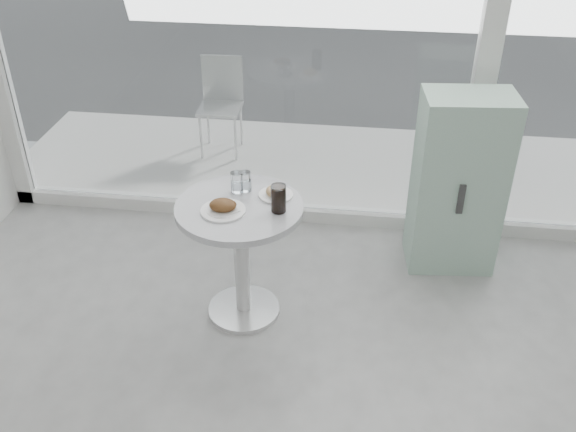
# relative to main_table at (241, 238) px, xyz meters

# --- Properties ---
(main_table) EXTENTS (0.72, 0.72, 0.77)m
(main_table) POSITION_rel_main_table_xyz_m (0.00, 0.00, 0.00)
(main_table) COLOR silver
(main_table) RESTS_ON ground
(patio_deck) EXTENTS (5.60, 1.60, 0.05)m
(patio_deck) POSITION_rel_main_table_xyz_m (0.50, 1.90, -0.53)
(patio_deck) COLOR white
(patio_deck) RESTS_ON ground
(mint_cabinet) EXTENTS (0.59, 0.42, 1.20)m
(mint_cabinet) POSITION_rel_main_table_xyz_m (1.28, 0.71, 0.05)
(mint_cabinet) COLOR #8FB7A0
(mint_cabinet) RESTS_ON ground
(patio_chair) EXTENTS (0.36, 0.36, 0.82)m
(patio_chair) POSITION_rel_main_table_xyz_m (-0.58, 2.10, -0.04)
(patio_chair) COLOR silver
(patio_chair) RESTS_ON patio_deck
(plate_fritter) EXTENTS (0.25, 0.25, 0.07)m
(plate_fritter) POSITION_rel_main_table_xyz_m (-0.07, -0.07, 0.25)
(plate_fritter) COLOR white
(plate_fritter) RESTS_ON main_table
(plate_donut) EXTENTS (0.20, 0.20, 0.05)m
(plate_donut) POSITION_rel_main_table_xyz_m (0.19, 0.13, 0.24)
(plate_donut) COLOR white
(plate_donut) RESTS_ON main_table
(water_tumbler_a) EXTENTS (0.07, 0.07, 0.12)m
(water_tumbler_a) POSITION_rel_main_table_xyz_m (-0.04, 0.15, 0.27)
(water_tumbler_a) COLOR white
(water_tumbler_a) RESTS_ON main_table
(water_tumbler_b) EXTENTS (0.07, 0.07, 0.12)m
(water_tumbler_b) POSITION_rel_main_table_xyz_m (0.00, 0.17, 0.27)
(water_tumbler_b) COLOR white
(water_tumbler_b) RESTS_ON main_table
(cola_glass) EXTENTS (0.08, 0.08, 0.16)m
(cola_glass) POSITION_rel_main_table_xyz_m (0.23, -0.03, 0.30)
(cola_glass) COLOR white
(cola_glass) RESTS_ON main_table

